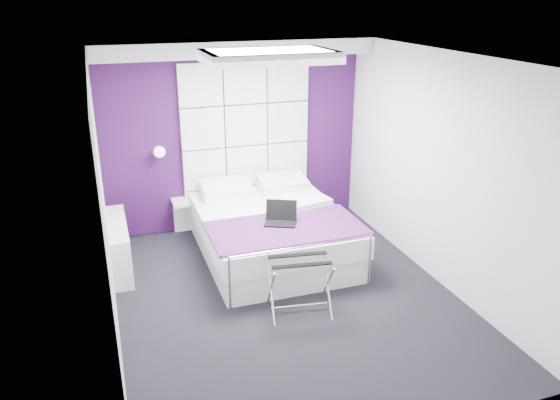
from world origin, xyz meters
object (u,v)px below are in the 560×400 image
at_px(radiator, 119,246).
at_px(laptop, 279,217).
at_px(bed, 272,231).
at_px(luggage_rack, 299,286).
at_px(nightstand, 187,201).
at_px(wall_lamp, 159,151).

xyz_separation_m(radiator, laptop, (1.83, -0.62, 0.37)).
bearing_deg(bed, luggage_rack, -95.64).
distance_m(radiator, bed, 1.87).
bearing_deg(bed, nightstand, 133.20).
bearing_deg(bed, radiator, 172.68).
relative_size(bed, laptop, 5.92).
relative_size(radiator, luggage_rack, 1.93).
distance_m(wall_lamp, nightstand, 0.80).
relative_size(bed, luggage_rack, 3.49).
distance_m(luggage_rack, laptop, 1.05).
xyz_separation_m(nightstand, luggage_rack, (0.77, -2.32, -0.18)).
distance_m(radiator, luggage_rack, 2.35).
height_order(wall_lamp, bed, wall_lamp).
height_order(nightstand, laptop, laptop).
height_order(wall_lamp, radiator, wall_lamp).
bearing_deg(laptop, nightstand, 148.08).
height_order(bed, luggage_rack, bed).
bearing_deg(luggage_rack, nightstand, 116.96).
xyz_separation_m(radiator, nightstand, (0.96, 0.72, 0.19)).
bearing_deg(wall_lamp, nightstand, -7.22).
xyz_separation_m(wall_lamp, nightstand, (0.32, -0.04, -0.73)).
xyz_separation_m(radiator, bed, (1.86, -0.24, 0.02)).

